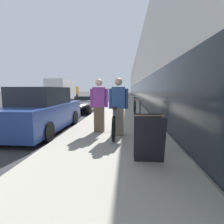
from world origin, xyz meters
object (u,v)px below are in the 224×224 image
Objects in this scene: person_rider at (118,107)px; cruiser_bike_nearest at (135,107)px; sandwich_board_sign at (149,138)px; person_bystander at (99,106)px; parked_sedan_curbside at (42,111)px; bike_rack_hoop at (140,107)px; moving_truck at (63,90)px; tandem_bicycle at (116,121)px; vintage_roadster_curbside at (81,105)px.

person_rider reaches higher than cruiser_bike_nearest.
person_bystander is at bearing 120.94° from sandwich_board_sign.
person_rider is 2.99m from parked_sedan_curbside.
sandwich_board_sign is at bearing -90.02° from cruiser_bike_nearest.
person_bystander is at bearing -116.24° from bike_rack_hoop.
cruiser_bike_nearest is at bearing 46.88° from parked_sedan_curbside.
person_bystander is at bearing -13.43° from parked_sedan_curbside.
parked_sedan_curbside is at bearing 166.57° from person_bystander.
cruiser_bike_nearest is (-0.21, 1.15, -0.11)m from bike_rack_hoop.
cruiser_bike_nearest is at bearing -55.30° from moving_truck.
tandem_bicycle is at bearing -107.33° from bike_rack_hoop.
sandwich_board_sign is (-0.22, -5.33, -0.06)m from bike_rack_hoop.
bike_rack_hoop is 0.94× the size of sandwich_board_sign.
bike_rack_hoop is 4.58m from vintage_roadster_curbside.
tandem_bicycle is 1.62× the size of person_rider.
person_rider is at bearing -65.67° from vintage_roadster_curbside.
tandem_bicycle is at bearing -64.66° from moving_truck.
tandem_bicycle is 2.30m from sandwich_board_sign.
person_rider is 4.74m from cruiser_bike_nearest.
moving_truck reaches higher than tandem_bicycle.
bike_rack_hoop is 0.12× the size of moving_truck.
person_bystander is 0.40× the size of parked_sedan_curbside.
person_rider reaches higher than parked_sedan_curbside.
cruiser_bike_nearest is 5.14m from parked_sedan_curbside.
moving_truck reaches higher than bike_rack_hoop.
bike_rack_hoop is (0.90, 3.52, -0.34)m from person_rider.
tandem_bicycle reaches higher than vintage_roadster_curbside.
sandwich_board_sign is 0.21× the size of parked_sedan_curbside.
bike_rack_hoop is at bearing 34.96° from parked_sedan_curbside.
cruiser_bike_nearest is at bearing 89.98° from sandwich_board_sign.
sandwich_board_sign is 0.13× the size of moving_truck.
vintage_roadster_curbside is (-3.49, 8.01, -0.15)m from sandwich_board_sign.
bike_rack_hoop is at bearing -79.46° from cruiser_bike_nearest.
person_rider is 1.90× the size of sandwich_board_sign.
tandem_bicycle is 2.80m from parked_sedan_curbside.
tandem_bicycle is at bearing -4.24° from person_bystander.
cruiser_bike_nearest is 0.25× the size of moving_truck.
person_bystander is 3.50m from bike_rack_hoop.
person_bystander is (-0.64, 0.40, -0.00)m from person_rider.
bike_rack_hoop is 4.54m from parked_sedan_curbside.
cruiser_bike_nearest is at bearing 100.54° from bike_rack_hoop.
parked_sedan_curbside is (-2.18, 0.52, -0.28)m from person_bystander.
vintage_roadster_curbside is (-2.72, 5.85, -0.08)m from tandem_bicycle.
tandem_bicycle is at bearing -65.09° from vintage_roadster_curbside.
cruiser_bike_nearest is 0.40× the size of parked_sedan_curbside.
person_rider is (0.09, -0.36, 0.48)m from tandem_bicycle.
cruiser_bike_nearest is 0.42× the size of vintage_roadster_curbside.
bike_rack_hoop is 0.20× the size of parked_sedan_curbside.
sandwich_board_sign reaches higher than vintage_roadster_curbside.
sandwich_board_sign is at bearing -65.28° from moving_truck.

